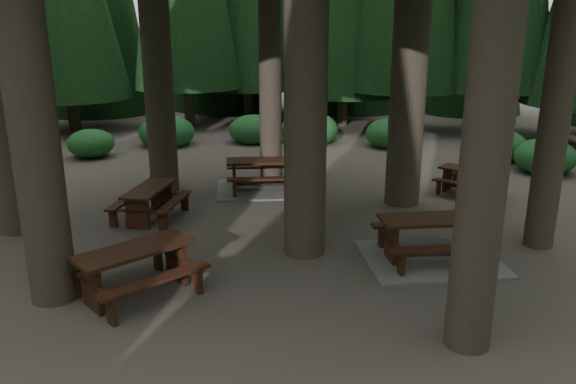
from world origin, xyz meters
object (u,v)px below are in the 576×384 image
(picnic_table_c, at_px, (263,179))
(picnic_table_e, at_px, (136,264))
(picnic_table_d, at_px, (471,178))
(picnic_table_b, at_px, (150,198))
(picnic_table_a, at_px, (431,245))

(picnic_table_c, distance_m, picnic_table_e, 6.75)
(picnic_table_d, bearing_deg, picnic_table_b, -127.24)
(picnic_table_d, bearing_deg, picnic_table_e, -102.69)
(picnic_table_c, height_order, picnic_table_d, picnic_table_c)
(picnic_table_b, xyz_separation_m, picnic_table_e, (1.82, -3.63, 0.06))
(picnic_table_a, bearing_deg, picnic_table_c, 119.11)
(picnic_table_e, bearing_deg, picnic_table_a, -27.73)
(picnic_table_b, height_order, picnic_table_e, picnic_table_e)
(picnic_table_a, bearing_deg, picnic_table_d, 57.68)
(picnic_table_a, xyz_separation_m, picnic_table_b, (-6.64, 0.63, 0.20))
(picnic_table_c, xyz_separation_m, picnic_table_d, (5.63, 1.22, 0.16))
(picnic_table_d, height_order, picnic_table_e, picnic_table_e)
(picnic_table_c, xyz_separation_m, picnic_table_e, (0.00, -6.74, 0.26))
(picnic_table_c, bearing_deg, picnic_table_d, -9.88)
(picnic_table_b, xyz_separation_m, picnic_table_c, (1.82, 3.11, -0.21))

